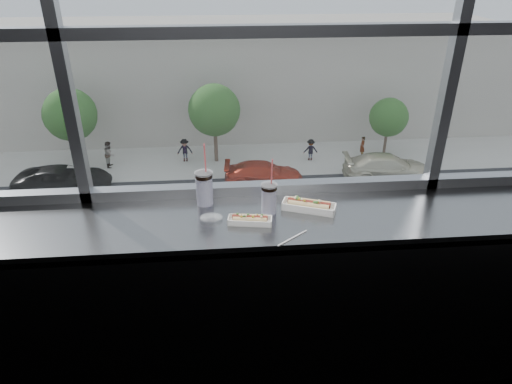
{
  "coord_description": "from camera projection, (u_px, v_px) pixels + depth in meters",
  "views": [
    {
      "loc": [
        -0.25,
        -0.84,
        2.34
      ],
      "look_at": [
        -0.07,
        1.23,
        1.25
      ],
      "focal_mm": 32.0,
      "sensor_mm": 36.0,
      "label": 1
    }
  ],
  "objects": [
    {
      "name": "wall_back_lower",
      "position": [
        263.0,
        268.0,
        2.92
      ],
      "size": [
        6.0,
        0.0,
        6.0
      ],
      "primitive_type": "plane",
      "rotation": [
        1.57,
        0.0,
        0.0
      ],
      "color": "black",
      "rests_on": "ground"
    },
    {
      "name": "counter",
      "position": [
        269.0,
        221.0,
        2.43
      ],
      "size": [
        6.0,
        0.55,
        0.06
      ],
      "primitive_type": "cube",
      "color": "gray",
      "rests_on": "ground"
    },
    {
      "name": "counter_fascia",
      "position": [
        273.0,
        329.0,
        2.45
      ],
      "size": [
        6.0,
        0.04,
        1.04
      ],
      "primitive_type": "cube",
      "color": "gray",
      "rests_on": "ground"
    },
    {
      "name": "hotdog_tray_left",
      "position": [
        250.0,
        220.0,
        2.35
      ],
      "size": [
        0.24,
        0.11,
        0.06
      ],
      "rotation": [
        0.0,
        0.0,
        -0.16
      ],
      "color": "white",
      "rests_on": "counter"
    },
    {
      "name": "hotdog_tray_right",
      "position": [
        309.0,
        205.0,
        2.47
      ],
      "size": [
        0.3,
        0.19,
        0.07
      ],
      "rotation": [
        0.0,
        0.0,
        -0.37
      ],
      "color": "white",
      "rests_on": "counter"
    },
    {
      "name": "soda_cup_left",
      "position": [
        204.0,
        186.0,
        2.49
      ],
      "size": [
        0.1,
        0.1,
        0.37
      ],
      "color": "white",
      "rests_on": "counter"
    },
    {
      "name": "soda_cup_right",
      "position": [
        269.0,
        197.0,
        2.41
      ],
      "size": [
        0.09,
        0.09,
        0.32
      ],
      "color": "white",
      "rests_on": "counter"
    },
    {
      "name": "loose_straw",
      "position": [
        293.0,
        238.0,
        2.23
      ],
      "size": [
        0.17,
        0.13,
        0.01
      ],
      "primitive_type": "cylinder",
      "rotation": [
        0.0,
        1.57,
        0.65
      ],
      "color": "white",
      "rests_on": "counter"
    },
    {
      "name": "wrapper",
      "position": [
        211.0,
        217.0,
        2.38
      ],
      "size": [
        0.11,
        0.08,
        0.03
      ],
      "primitive_type": "ellipsoid",
      "color": "silver",
      "rests_on": "counter"
    },
    {
      "name": "plaza_ground",
      "position": [
        220.0,
        100.0,
        46.66
      ],
      "size": [
        120.0,
        120.0,
        0.0
      ],
      "primitive_type": "plane",
      "color": "#B9B5AB",
      "rests_on": "ground"
    },
    {
      "name": "street_asphalt",
      "position": [
        226.0,
        217.0,
        25.91
      ],
      "size": [
        80.0,
        10.0,
        0.06
      ],
      "primitive_type": "cube",
      "color": "black",
      "rests_on": "plaza_ground"
    },
    {
      "name": "far_sidewalk",
      "position": [
        223.0,
        161.0,
        32.97
      ],
      "size": [
        80.0,
        6.0,
        0.04
      ],
      "primitive_type": "cube",
      "color": "#B9B5AB",
      "rests_on": "plaza_ground"
    },
    {
      "name": "far_building",
      "position": [
        219.0,
        73.0,
        39.94
      ],
      "size": [
        50.0,
        14.0,
        8.0
      ],
      "primitive_type": "cube",
      "color": "#AAA397",
      "rests_on": "plaza_ground"
    },
    {
      "name": "car_near_c",
      "position": [
        210.0,
        242.0,
        21.84
      ],
      "size": [
        3.04,
        6.24,
        2.01
      ],
      "primitive_type": "imported",
      "rotation": [
        0.0,
        0.0,
        1.48
      ],
      "color": "#BE0038",
      "rests_on": "street_asphalt"
    },
    {
      "name": "car_near_d",
      "position": [
        352.0,
        235.0,
        22.38
      ],
      "size": [
        2.48,
        5.94,
        1.98
      ],
      "primitive_type": "imported",
      "rotation": [
        0.0,
        0.0,
        1.57
      ],
      "color": "#B7BAA3",
      "rests_on": "street_asphalt"
    },
    {
      "name": "car_far_b",
      "position": [
        264.0,
        170.0,
        29.17
      ],
      "size": [
        2.87,
        5.98,
        1.94
      ],
      "primitive_type": "imported",
      "rotation": [
        0.0,
        0.0,
        1.49
      ],
      "color": "red",
      "rests_on": "street_asphalt"
    },
    {
      "name": "car_near_b",
      "position": [
        72.0,
        249.0,
        21.35
      ],
      "size": [
        3.06,
        6.13,
        1.97
      ],
      "primitive_type": "imported",
      "rotation": [
        0.0,
        0.0,
        1.68
      ],
      "color": "black",
      "rests_on": "street_asphalt"
    },
    {
      "name": "car_far_a",
      "position": [
        63.0,
        176.0,
        28.16
      ],
      "size": [
        2.86,
        6.52,
        2.15
      ],
      "primitive_type": "imported",
      "rotation": [
        0.0,
        0.0,
        1.54
      ],
      "color": "black",
      "rests_on": "street_asphalt"
    },
    {
      "name": "car_far_c",
      "position": [
        388.0,
        163.0,
        29.73
      ],
      "size": [
        3.27,
        6.89,
        2.24
      ],
      "primitive_type": "imported",
      "rotation": [
        0.0,
        0.0,
        1.5
      ],
      "color": "beige",
      "rests_on": "street_asphalt"
    },
    {
      "name": "pedestrian_a",
      "position": [
        109.0,
        152.0,
        31.56
      ],
      "size": [
        0.74,
        0.99,
        2.22
      ],
      "primitive_type": "imported",
      "rotation": [
        0.0,
        0.0,
        1.57
      ],
      "color": "#66605B",
      "rests_on": "far_sidewalk"
    },
    {
      "name": "pedestrian_c",
      "position": [
        311.0,
        148.0,
        32.63
      ],
      "size": [
        0.84,
        0.63,
        1.89
      ],
      "primitive_type": "imported",
      "rotation": [
        0.0,
        0.0,
        3.14
      ],
      "color": "#66605B",
      "rests_on": "far_sidewalk"
    },
    {
      "name": "pedestrian_b",
      "position": [
        185.0,
        148.0,
        32.41
      ],
      "size": [
        0.9,
        0.67,
        2.02
      ],
      "primitive_type": "imported",
      "color": "#66605B",
      "rests_on": "far_sidewalk"
    },
    {
      "name": "pedestrian_d",
      "position": [
        362.0,
        145.0,
        33.15
      ],
      "size": [
        0.62,
        0.83,
        1.86
      ],
      "primitive_type": "imported",
      "rotation": [
        0.0,
        0.0,
        4.71
      ],
      "color": "#66605B",
      "rests_on": "far_sidewalk"
    },
    {
      "name": "tree_left",
      "position": [
        70.0,
        115.0,
        30.46
      ],
      "size": [
        3.55,
        3.55,
        5.55
      ],
      "color": "#47382B",
      "rests_on": "far_sidewalk"
    },
    {
      "name": "tree_center",
      "position": [
        214.0,
        110.0,
        31.18
      ],
      "size": [
        3.59,
        3.59,
        5.61
      ],
      "color": "#47382B",
      "rests_on": "far_sidewalk"
    },
    {
      "name": "tree_right",
      "position": [
        389.0,
        117.0,
        32.53
      ],
      "size": [
        2.78,
        2.78,
        4.34
      ],
      "color": "#47382B",
      "rests_on": "far_sidewalk"
    }
  ]
}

